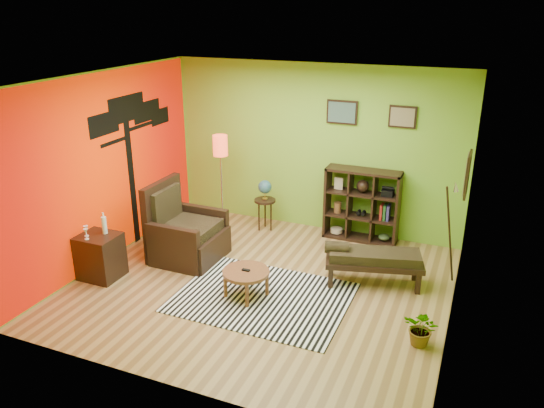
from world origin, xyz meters
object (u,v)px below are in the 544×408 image
at_px(armchair, 184,236).
at_px(side_cabinet, 100,256).
at_px(coffee_table, 246,274).
at_px(bench, 372,258).
at_px(cube_shelf, 362,205).
at_px(potted_plant, 422,332).
at_px(floor_lamp, 221,154).
at_px(globe_table, 265,193).

distance_m(armchair, side_cabinet, 1.26).
distance_m(coffee_table, bench, 1.75).
distance_m(armchair, cube_shelf, 2.89).
xyz_separation_m(bench, potted_plant, (0.85, -1.18, -0.22)).
height_order(armchair, potted_plant, armchair).
height_order(armchair, cube_shelf, cube_shelf).
bearing_deg(side_cabinet, cube_shelf, 40.69).
relative_size(coffee_table, floor_lamp, 0.37).
relative_size(armchair, side_cabinet, 1.23).
bearing_deg(cube_shelf, globe_table, -172.23).
bearing_deg(coffee_table, bench, 33.67).
relative_size(armchair, floor_lamp, 0.71).
bearing_deg(side_cabinet, potted_plant, 1.09).
height_order(floor_lamp, globe_table, floor_lamp).
bearing_deg(coffee_table, floor_lamp, 125.28).
bearing_deg(floor_lamp, globe_table, 25.40).
distance_m(armchair, potted_plant, 3.79).
height_order(coffee_table, globe_table, globe_table).
xyz_separation_m(armchair, potted_plant, (3.67, -0.91, -0.19)).
bearing_deg(bench, cube_shelf, 108.67).
relative_size(coffee_table, cube_shelf, 0.52).
distance_m(armchair, floor_lamp, 1.52).
distance_m(floor_lamp, globe_table, 0.99).
relative_size(globe_table, bench, 0.63).
bearing_deg(cube_shelf, coffee_table, -112.26).
bearing_deg(floor_lamp, side_cabinet, -111.17).
height_order(coffee_table, potted_plant, coffee_table).
bearing_deg(coffee_table, globe_table, 106.83).
bearing_deg(floor_lamp, cube_shelf, 13.14).
height_order(coffee_table, cube_shelf, cube_shelf).
relative_size(cube_shelf, potted_plant, 2.74).
xyz_separation_m(coffee_table, floor_lamp, (-1.31, 1.85, 1.02)).
distance_m(side_cabinet, cube_shelf, 4.12).
relative_size(cube_shelf, bench, 0.86).
distance_m(coffee_table, side_cabinet, 2.16).
relative_size(floor_lamp, potted_plant, 3.82).
relative_size(armchair, potted_plant, 2.71).
bearing_deg(bench, floor_lamp, 162.30).
bearing_deg(bench, coffee_table, -146.33).
height_order(side_cabinet, bench, side_cabinet).
bearing_deg(coffee_table, side_cabinet, -172.16).
bearing_deg(potted_plant, armchair, 166.08).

